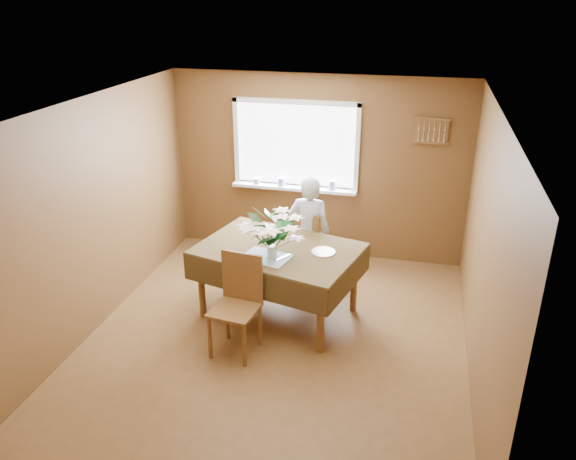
% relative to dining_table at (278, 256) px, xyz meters
% --- Properties ---
extents(floor, '(4.50, 4.50, 0.00)m').
position_rel_dining_table_xyz_m(floor, '(0.10, -0.51, -0.74)').
color(floor, brown).
rests_on(floor, ground).
extents(ceiling, '(4.50, 4.50, 0.00)m').
position_rel_dining_table_xyz_m(ceiling, '(0.10, -0.51, 1.76)').
color(ceiling, white).
rests_on(ceiling, wall_back).
extents(wall_back, '(4.00, 0.00, 4.00)m').
position_rel_dining_table_xyz_m(wall_back, '(0.10, 1.74, 0.51)').
color(wall_back, brown).
rests_on(wall_back, floor).
extents(wall_front, '(4.00, 0.00, 4.00)m').
position_rel_dining_table_xyz_m(wall_front, '(0.10, -2.76, 0.51)').
color(wall_front, brown).
rests_on(wall_front, floor).
extents(wall_left, '(0.00, 4.50, 4.50)m').
position_rel_dining_table_xyz_m(wall_left, '(-1.90, -0.51, 0.51)').
color(wall_left, brown).
rests_on(wall_left, floor).
extents(wall_right, '(0.00, 4.50, 4.50)m').
position_rel_dining_table_xyz_m(wall_right, '(2.10, -0.51, 0.51)').
color(wall_right, brown).
rests_on(wall_right, floor).
extents(window_assembly, '(1.72, 0.20, 1.22)m').
position_rel_dining_table_xyz_m(window_assembly, '(-0.19, 1.69, 0.62)').
color(window_assembly, white).
rests_on(window_assembly, wall_back).
extents(spoon_rack, '(0.44, 0.05, 0.33)m').
position_rel_dining_table_xyz_m(spoon_rack, '(1.55, 1.71, 1.11)').
color(spoon_rack, brown).
rests_on(spoon_rack, wall_back).
extents(dining_table, '(1.97, 1.57, 0.85)m').
position_rel_dining_table_xyz_m(dining_table, '(0.00, 0.00, 0.00)').
color(dining_table, brown).
rests_on(dining_table, floor).
extents(chair_far, '(0.58, 0.58, 0.98)m').
position_rel_dining_table_xyz_m(chair_far, '(0.22, 0.87, -0.21)').
color(chair_far, brown).
rests_on(chair_far, floor).
extents(chair_near, '(0.51, 0.51, 1.05)m').
position_rel_dining_table_xyz_m(chair_near, '(-0.23, -0.74, -0.17)').
color(chair_near, brown).
rests_on(chair_near, floor).
extents(seated_woman, '(0.53, 0.35, 1.44)m').
position_rel_dining_table_xyz_m(seated_woman, '(0.19, 0.78, -0.02)').
color(seated_woman, white).
rests_on(seated_woman, floor).
extents(flower_bouquet, '(0.54, 0.54, 0.46)m').
position_rel_dining_table_xyz_m(flower_bouquet, '(-0.01, -0.24, 0.41)').
color(flower_bouquet, white).
rests_on(flower_bouquet, dining_table).
extents(side_plate, '(0.30, 0.30, 0.01)m').
position_rel_dining_table_xyz_m(side_plate, '(0.51, -0.00, 0.11)').
color(side_plate, white).
rests_on(side_plate, dining_table).
extents(table_knife, '(0.13, 0.19, 0.00)m').
position_rel_dining_table_xyz_m(table_knife, '(0.12, -0.23, 0.11)').
color(table_knife, silver).
rests_on(table_knife, dining_table).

